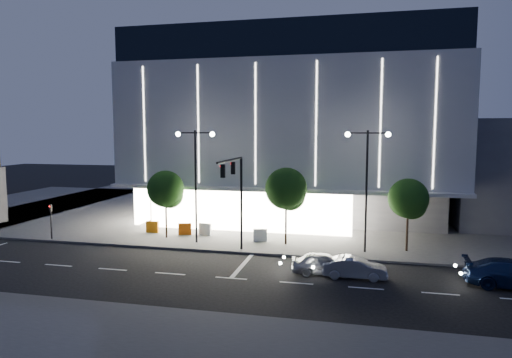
{
  "coord_description": "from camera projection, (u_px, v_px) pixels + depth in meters",
  "views": [
    {
      "loc": [
        9.48,
        -27.49,
        8.95
      ],
      "look_at": [
        1.18,
        8.91,
        5.0
      ],
      "focal_mm": 32.0,
      "sensor_mm": 36.0,
      "label": 1
    }
  ],
  "objects": [
    {
      "name": "ground",
      "position": [
        208.0,
        269.0,
        29.69
      ],
      "size": [
        160.0,
        160.0,
        0.0
      ],
      "primitive_type": "plane",
      "color": "black",
      "rests_on": "ground"
    },
    {
      "name": "sidewalk_museum",
      "position": [
        318.0,
        209.0,
        51.85
      ],
      "size": [
        70.0,
        40.0,
        0.15
      ],
      "primitive_type": "cube",
      "color": "#474747",
      "rests_on": "ground"
    },
    {
      "name": "museum",
      "position": [
        299.0,
        128.0,
        49.68
      ],
      "size": [
        30.0,
        25.8,
        18.0
      ],
      "color": "#4C4C51",
      "rests_on": "ground"
    },
    {
      "name": "traffic_mast",
      "position": [
        236.0,
        187.0,
        32.18
      ],
      "size": [
        0.33,
        5.89,
        7.07
      ],
      "color": "black",
      "rests_on": "ground"
    },
    {
      "name": "street_lamp_west",
      "position": [
        196.0,
        169.0,
        35.54
      ],
      "size": [
        3.16,
        0.36,
        9.0
      ],
      "color": "black",
      "rests_on": "ground"
    },
    {
      "name": "street_lamp_east",
      "position": [
        367.0,
        173.0,
        32.67
      ],
      "size": [
        3.16,
        0.36,
        9.0
      ],
      "color": "black",
      "rests_on": "ground"
    },
    {
      "name": "ped_signal_far",
      "position": [
        51.0,
        218.0,
        37.17
      ],
      "size": [
        0.22,
        0.24,
        3.0
      ],
      "color": "black",
      "rests_on": "ground"
    },
    {
      "name": "tree_left",
      "position": [
        166.0,
        191.0,
        37.39
      ],
      "size": [
        3.02,
        3.02,
        5.72
      ],
      "color": "black",
      "rests_on": "ground"
    },
    {
      "name": "tree_mid",
      "position": [
        286.0,
        191.0,
        35.15
      ],
      "size": [
        3.25,
        3.25,
        6.15
      ],
      "color": "black",
      "rests_on": "ground"
    },
    {
      "name": "tree_right",
      "position": [
        409.0,
        201.0,
        33.21
      ],
      "size": [
        2.91,
        2.91,
        5.51
      ],
      "color": "black",
      "rests_on": "ground"
    },
    {
      "name": "car_lead",
      "position": [
        324.0,
        264.0,
        28.49
      ],
      "size": [
        4.18,
        2.09,
        1.37
      ],
      "primitive_type": "imported",
      "rotation": [
        0.0,
        0.0,
        1.69
      ],
      "color": "gray",
      "rests_on": "ground"
    },
    {
      "name": "car_second",
      "position": [
        355.0,
        268.0,
        27.78
      ],
      "size": [
        3.91,
        1.42,
        1.28
      ],
      "primitive_type": "imported",
      "rotation": [
        0.0,
        0.0,
        1.59
      ],
      "color": "#B6B9BE",
      "rests_on": "ground"
    },
    {
      "name": "barrier_a",
      "position": [
        152.0,
        227.0,
        39.58
      ],
      "size": [
        1.1,
        0.25,
        1.0
      ],
      "primitive_type": "cube",
      "rotation": [
        0.0,
        0.0,
        0.0
      ],
      "color": "orange",
      "rests_on": "sidewalk_museum"
    },
    {
      "name": "barrier_b",
      "position": [
        205.0,
        229.0,
        38.66
      ],
      "size": [
        1.13,
        0.49,
        1.0
      ],
      "primitive_type": "cube",
      "rotation": [
        0.0,
        0.0,
        -0.22
      ],
      "color": "white",
      "rests_on": "sidewalk_museum"
    },
    {
      "name": "barrier_c",
      "position": [
        185.0,
        229.0,
        38.72
      ],
      "size": [
        1.12,
        0.57,
        1.0
      ],
      "primitive_type": "cube",
      "rotation": [
        0.0,
        0.0,
        0.31
      ],
      "color": "#CE530B",
      "rests_on": "sidewalk_museum"
    },
    {
      "name": "barrier_d",
      "position": [
        260.0,
        235.0,
        36.42
      ],
      "size": [
        1.13,
        0.44,
        1.0
      ],
      "primitive_type": "cube",
      "rotation": [
        0.0,
        0.0,
        0.18
      ],
      "color": "white",
      "rests_on": "sidewalk_museum"
    }
  ]
}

